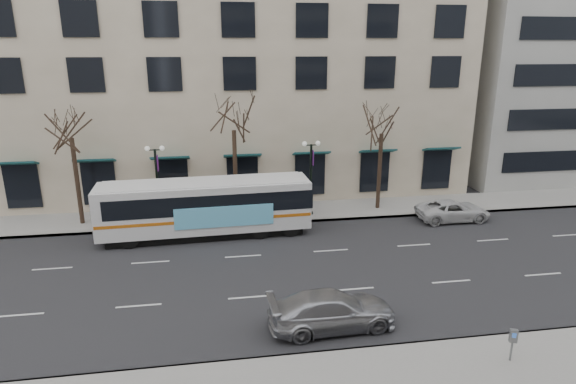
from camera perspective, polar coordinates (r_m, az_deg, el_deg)
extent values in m
plane|color=black|center=(24.96, -4.99, -9.77)|extent=(160.00, 160.00, 0.00)
cube|color=gray|center=(33.78, 2.39, -2.28)|extent=(80.00, 4.00, 0.15)
cube|color=tan|center=(43.28, -10.30, 17.75)|extent=(40.00, 20.00, 24.00)
cylinder|color=black|center=(33.31, -23.69, 1.02)|extent=(0.28, 0.28, 5.74)
cylinder|color=black|center=(32.16, -6.26, 2.04)|extent=(0.28, 0.28, 5.95)
cylinder|color=black|center=(34.14, 10.77, 2.29)|extent=(0.28, 0.28, 5.46)
cylinder|color=black|center=(31.90, -15.18, 0.52)|extent=(0.16, 0.16, 5.00)
cylinder|color=black|center=(32.61, -14.86, -3.44)|extent=(0.36, 0.36, 0.30)
cube|color=black|center=(31.32, -15.52, 4.83)|extent=(0.90, 0.06, 0.06)
sphere|color=silver|center=(31.35, -16.35, 4.96)|extent=(0.32, 0.32, 0.32)
sphere|color=silver|center=(31.25, -14.71, 5.05)|extent=(0.32, 0.32, 0.32)
cube|color=#5A1D6D|center=(31.48, -15.18, 3.33)|extent=(0.04, 0.45, 1.00)
cylinder|color=black|center=(32.31, 2.71, 1.32)|extent=(0.16, 0.16, 5.00)
cylinder|color=black|center=(33.02, 2.66, -2.61)|extent=(0.36, 0.36, 0.30)
cube|color=black|center=(31.74, 2.78, 5.58)|extent=(0.90, 0.06, 0.06)
sphere|color=silver|center=(31.63, 1.98, 5.74)|extent=(0.32, 0.32, 0.32)
sphere|color=silver|center=(31.81, 3.58, 5.78)|extent=(0.32, 0.32, 0.32)
cube|color=#5A1D6D|center=(31.94, 2.97, 4.09)|extent=(0.04, 0.45, 1.00)
cube|color=silver|center=(29.57, -9.78, -1.59)|extent=(12.71, 3.23, 2.89)
cube|color=black|center=(30.12, -9.62, -4.53)|extent=(11.69, 2.86, 0.47)
cube|color=black|center=(29.44, -9.21, -0.73)|extent=(12.21, 3.25, 1.16)
cube|color=#C26112|center=(29.73, -9.73, -2.50)|extent=(12.59, 3.26, 0.19)
cube|color=#66CBF8|center=(28.38, -7.54, -2.90)|extent=(5.78, 0.29, 1.26)
cube|color=silver|center=(29.14, -9.92, 1.17)|extent=(12.07, 2.93, 0.08)
cylinder|color=black|center=(29.18, -18.29, -5.40)|extent=(1.06, 0.34, 1.05)
cylinder|color=black|center=(31.42, -17.80, -3.75)|extent=(1.06, 0.34, 1.05)
cylinder|color=black|center=(29.13, -3.34, -4.57)|extent=(1.06, 0.34, 1.05)
cylinder|color=black|center=(31.37, -3.95, -2.98)|extent=(1.06, 0.34, 1.05)
cylinder|color=black|center=(29.42, 0.32, -4.31)|extent=(1.06, 0.34, 1.05)
cylinder|color=black|center=(31.64, -0.55, -2.76)|extent=(1.06, 0.34, 1.05)
imported|color=#AEB0B6|center=(20.44, 5.23, -13.78)|extent=(5.42, 2.47, 1.54)
imported|color=silver|center=(33.92, 18.95, -2.08)|extent=(4.85, 2.24, 1.35)
cylinder|color=slate|center=(20.14, 24.95, -16.59)|extent=(0.08, 0.08, 0.88)
cube|color=slate|center=(19.83, 25.16, -15.17)|extent=(0.32, 0.27, 0.49)
cube|color=blue|center=(19.76, 25.40, -15.10)|extent=(0.13, 0.07, 0.18)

